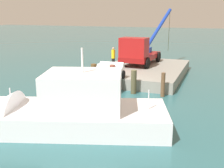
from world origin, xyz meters
name	(u,v)px	position (x,y,z in m)	size (l,w,h in m)	color
ground	(122,94)	(0.00, 0.00, 0.00)	(200.00, 200.00, 0.00)	#2D6066
dock	(144,71)	(-6.31, 0.00, 0.44)	(10.75, 7.08, 0.88)	gray
crane_truck	(139,51)	(-7.06, -0.73, 2.22)	(9.95, 3.18, 5.40)	maroon
dock_worker	(113,57)	(-5.29, -2.72, 1.81)	(0.34, 0.34, 1.81)	black
salvaged_car	(105,85)	(0.41, -1.15, 0.67)	(4.00, 2.29, 3.22)	silver
moored_yacht	(47,120)	(7.14, -1.56, 0.39)	(6.86, 11.45, 5.80)	white
piling_near	(94,77)	(-0.24, -2.35, 1.01)	(0.43, 0.43, 2.01)	brown
piling_mid	(112,79)	(-0.07, -0.77, 1.05)	(0.41, 0.41, 2.09)	brown
piling_far	(134,82)	(-0.37, 0.78, 0.88)	(0.41, 0.41, 1.75)	#4D4830
piling_end	(163,85)	(-0.37, 2.92, 0.86)	(0.28, 0.28, 1.73)	brown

